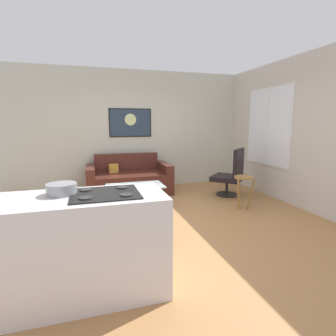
{
  "coord_description": "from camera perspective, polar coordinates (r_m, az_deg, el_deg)",
  "views": [
    {
      "loc": [
        -1.11,
        -3.97,
        1.58
      ],
      "look_at": [
        0.34,
        0.9,
        0.7
      ],
      "focal_mm": 28.24,
      "sensor_mm": 36.0,
      "label": 1
    }
  ],
  "objects": [
    {
      "name": "ground",
      "position": [
        4.43,
        -0.94,
        -11.38
      ],
      "size": [
        6.4,
        6.4,
        0.04
      ],
      "primitive_type": "cube",
      "color": "#B17C49"
    },
    {
      "name": "back_wall",
      "position": [
        6.5,
        -6.83,
        8.16
      ],
      "size": [
        6.4,
        0.05,
        2.8
      ],
      "primitive_type": "cube",
      "color": "beige",
      "rests_on": "ground"
    },
    {
      "name": "right_wall",
      "position": [
        5.68,
        24.73,
        7.11
      ],
      "size": [
        0.05,
        6.4,
        2.8
      ],
      "primitive_type": "cube",
      "color": "beige",
      "rests_on": "ground"
    },
    {
      "name": "couch",
      "position": [
        6.03,
        -8.44,
        -2.59
      ],
      "size": [
        1.84,
        0.95,
        0.86
      ],
      "color": "#4B221A",
      "rests_on": "ground"
    },
    {
      "name": "coffee_table",
      "position": [
        4.96,
        -7.1,
        -4.1
      ],
      "size": [
        1.05,
        0.61,
        0.42
      ],
      "color": "silver",
      "rests_on": "ground"
    },
    {
      "name": "armchair",
      "position": [
        5.84,
        13.54,
        -1.26
      ],
      "size": [
        0.86,
        0.86,
        1.04
      ],
      "color": "black",
      "rests_on": "ground"
    },
    {
      "name": "bar_stool",
      "position": [
        5.01,
        15.93,
        -3.21
      ],
      "size": [
        0.38,
        0.37,
        0.61
      ],
      "color": "olive",
      "rests_on": "ground"
    },
    {
      "name": "kitchen_counter",
      "position": [
        2.63,
        -19.7,
        -15.72
      ],
      "size": [
        1.67,
        0.69,
        0.96
      ],
      "color": "silver",
      "rests_on": "ground"
    },
    {
      "name": "mixing_bowl",
      "position": [
        2.56,
        -21.98,
        -4.25
      ],
      "size": [
        0.26,
        0.26,
        0.1
      ],
      "color": "#909499",
      "rests_on": "kitchen_counter"
    },
    {
      "name": "wall_painting",
      "position": [
        6.43,
        -8.11,
        9.66
      ],
      "size": [
        1.0,
        0.03,
        0.67
      ],
      "color": "black"
    },
    {
      "name": "window",
      "position": [
        6.12,
        20.79,
        8.25
      ],
      "size": [
        0.03,
        1.41,
        1.66
      ],
      "color": "silver"
    }
  ]
}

